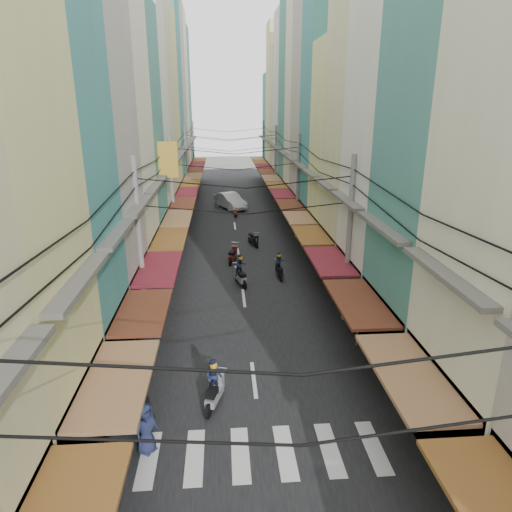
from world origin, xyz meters
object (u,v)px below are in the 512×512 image
white_car (230,208)px  market_umbrella (452,342)px  traffic_sign (359,302)px  bicycle (390,347)px

white_car → market_umbrella: size_ratio=2.32×
market_umbrella → traffic_sign: bearing=121.8°
traffic_sign → white_car: bearing=99.8°
bicycle → traffic_sign: 2.60m
bicycle → market_umbrella: bearing=-152.3°
bicycle → market_umbrella: (0.85, -3.46, 2.15)m
white_car → market_umbrella: (7.33, -32.69, 2.15)m
white_car → bicycle: (6.49, -29.24, 0.00)m
white_car → traffic_sign: (5.02, -28.95, 2.13)m
white_car → traffic_sign: 29.46m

